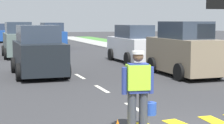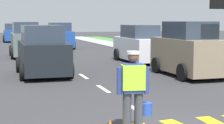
{
  "view_description": "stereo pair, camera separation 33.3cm",
  "coord_description": "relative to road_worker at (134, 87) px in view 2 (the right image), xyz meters",
  "views": [
    {
      "loc": [
        -3.7,
        -6.18,
        2.28
      ],
      "look_at": [
        -0.23,
        3.97,
        1.1
      ],
      "focal_mm": 60.46,
      "sensor_mm": 36.0,
      "label": 1
    },
    {
      "loc": [
        -3.38,
        -6.28,
        2.28
      ],
      "look_at": [
        -0.23,
        3.97,
        1.1
      ],
      "focal_mm": 60.46,
      "sensor_mm": 36.0,
      "label": 2
    }
  ],
  "objects": [
    {
      "name": "car_parked_curbside",
      "position": [
        4.87,
        6.75,
        0.11
      ],
      "size": [
        1.89,
        3.92,
        2.25
      ],
      "color": "gray",
      "rests_on": "ground"
    },
    {
      "name": "sidewalk_right",
      "position": [
        7.93,
        9.19,
        -0.93
      ],
      "size": [
        2.4,
        72.0,
        0.14
      ],
      "primitive_type": "cube",
      "color": "#9E9E99",
      "rests_on": "ground"
    },
    {
      "name": "car_oncoming_second",
      "position": [
        -0.89,
        17.14,
        0.09
      ],
      "size": [
        1.92,
        3.97,
        2.2
      ],
      "color": "slate",
      "rests_on": "ground"
    },
    {
      "name": "ground_plane",
      "position": [
        0.73,
        20.19,
        -0.93
      ],
      "size": [
        96.0,
        96.0,
        0.0
      ],
      "primitive_type": "plane",
      "color": "#333335"
    },
    {
      "name": "lane_center_line",
      "position": [
        0.73,
        24.39,
        -0.93
      ],
      "size": [
        0.14,
        46.4,
        0.01
      ],
      "color": "silver",
      "rests_on": "ground"
    },
    {
      "name": "car_oncoming_third",
      "position": [
        -0.99,
        35.25,
        -0.01
      ],
      "size": [
        1.92,
        4.39,
        1.98
      ],
      "color": "#1E4799",
      "rests_on": "ground"
    },
    {
      "name": "car_oncoming_lead",
      "position": [
        -0.81,
        8.75,
        0.04
      ],
      "size": [
        2.05,
        4.01,
        2.09
      ],
      "color": "black",
      "rests_on": "ground"
    },
    {
      "name": "car_parked_far",
      "position": [
        4.83,
        12.18,
        0.02
      ],
      "size": [
        1.87,
        4.28,
        2.05
      ],
      "color": "silver",
      "rests_on": "ground"
    },
    {
      "name": "road_worker",
      "position": [
        0.0,
        0.0,
        0.0
      ],
      "size": [
        0.77,
        0.36,
        1.67
      ],
      "color": "#383D4C",
      "rests_on": "ground"
    },
    {
      "name": "car_outgoing_far",
      "position": [
        2.35,
        23.77,
        0.06
      ],
      "size": [
        2.04,
        4.05,
        2.13
      ],
      "color": "#1E4799",
      "rests_on": "ground"
    }
  ]
}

